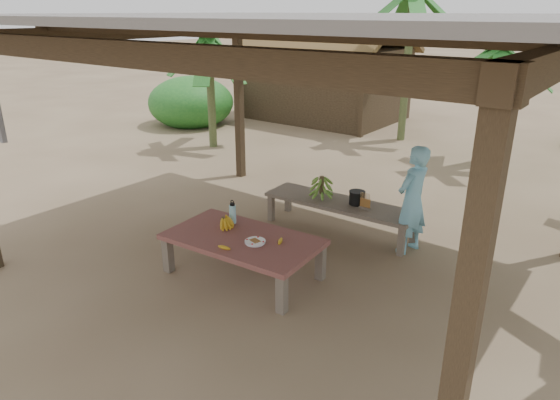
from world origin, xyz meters
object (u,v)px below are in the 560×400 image
Objects in this scene: bench at (339,205)px; water_flask at (233,213)px; plate at (255,242)px; cooking_pot at (357,198)px; woman at (412,200)px; work_table at (243,242)px; ripe_banana_bunch at (223,222)px.

bench is 7.22× the size of water_flask.
water_flask is (-0.59, 0.28, 0.11)m from plate.
woman reaches higher than cooking_pot.
work_table is 0.48m from water_flask.
plate reaches higher than bench.
plate is 0.67m from water_flask.
water_flask is (0.00, 0.17, 0.05)m from ripe_banana_bunch.
cooking_pot is (0.26, 1.90, 0.02)m from plate.
woman reaches higher than ripe_banana_bunch.
plate reaches higher than work_table.
water_flask reaches higher than bench.
work_table is 7.49× the size of ripe_banana_bunch.
cooking_pot is at bearing 82.23° from plate.
bench is 1.84m from ripe_banana_bunch.
ripe_banana_bunch is 1.04× the size of plate.
water_flask is (-0.37, 0.24, 0.19)m from work_table.
ripe_banana_bunch is at bearing -33.42° from woman.
ripe_banana_bunch is at bearing -115.62° from cooking_pot.
ripe_banana_bunch is at bearing 164.35° from work_table.
work_table reaches higher than bench.
cooking_pot is at bearing 64.38° from ripe_banana_bunch.
bench is 1.84m from plate.
work_table is at bearing -100.46° from bench.
work_table is 6.06× the size of water_flask.
plate is at bearing -93.37° from bench.
bench is (0.25, 1.80, -0.04)m from work_table.
woman is (1.31, 1.81, 0.28)m from work_table.
woman reaches higher than plate.
water_flask is at bearing -36.24° from woman.
work_table is 8.63× the size of cooking_pot.
work_table is at bearing 170.48° from plate.
ripe_banana_bunch reaches higher than plate.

